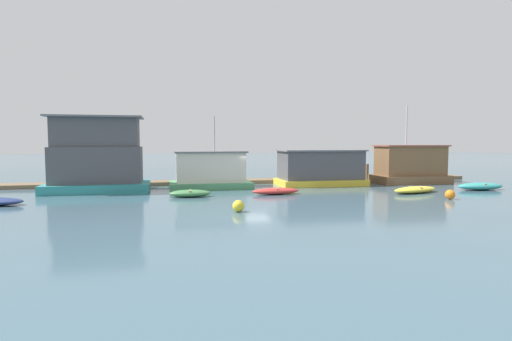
{
  "coord_description": "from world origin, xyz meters",
  "views": [
    {
      "loc": [
        -6.54,
        -30.81,
        3.57
      ],
      "look_at": [
        0.0,
        -1.0,
        1.4
      ],
      "focal_mm": 28.0,
      "sensor_mm": 36.0,
      "label": 1
    }
  ],
  "objects_px": {
    "houseboat_teal": "(97,158)",
    "mooring_post_centre": "(135,179)",
    "dinghy_teal": "(480,186)",
    "houseboat_yellow": "(320,168)",
    "buoy_orange": "(450,194)",
    "dinghy_yellow": "(415,190)",
    "houseboat_brown": "(410,165)",
    "houseboat_green": "(210,171)",
    "mooring_post_near_left": "(367,173)",
    "dinghy_green": "(190,193)",
    "dinghy_red": "(276,191)",
    "buoy_yellow": "(238,206)"
  },
  "relations": [
    {
      "from": "houseboat_brown",
      "to": "dinghy_red",
      "type": "bearing_deg",
      "value": -160.37
    },
    {
      "from": "dinghy_teal",
      "to": "houseboat_yellow",
      "type": "bearing_deg",
      "value": 150.62
    },
    {
      "from": "dinghy_green",
      "to": "mooring_post_near_left",
      "type": "distance_m",
      "value": 17.58
    },
    {
      "from": "houseboat_yellow",
      "to": "dinghy_teal",
      "type": "relative_size",
      "value": 1.97
    },
    {
      "from": "dinghy_red",
      "to": "dinghy_teal",
      "type": "distance_m",
      "value": 15.69
    },
    {
      "from": "houseboat_brown",
      "to": "buoy_orange",
      "type": "distance_m",
      "value": 10.15
    },
    {
      "from": "houseboat_brown",
      "to": "mooring_post_centre",
      "type": "relative_size",
      "value": 5.21
    },
    {
      "from": "houseboat_teal",
      "to": "mooring_post_centre",
      "type": "relative_size",
      "value": 5.6
    },
    {
      "from": "dinghy_yellow",
      "to": "houseboat_brown",
      "type": "bearing_deg",
      "value": 59.45
    },
    {
      "from": "mooring_post_centre",
      "to": "buoy_orange",
      "type": "xyz_separation_m",
      "value": [
        19.81,
        -11.38,
        -0.34
      ]
    },
    {
      "from": "dinghy_teal",
      "to": "mooring_post_near_left",
      "type": "height_order",
      "value": "mooring_post_near_left"
    },
    {
      "from": "houseboat_teal",
      "to": "houseboat_yellow",
      "type": "bearing_deg",
      "value": 2.5
    },
    {
      "from": "buoy_yellow",
      "to": "dinghy_yellow",
      "type": "bearing_deg",
      "value": 20.05
    },
    {
      "from": "dinghy_green",
      "to": "buoy_orange",
      "type": "bearing_deg",
      "value": -16.15
    },
    {
      "from": "dinghy_yellow",
      "to": "buoy_orange",
      "type": "height_order",
      "value": "buoy_orange"
    },
    {
      "from": "dinghy_red",
      "to": "dinghy_yellow",
      "type": "height_order",
      "value": "dinghy_yellow"
    },
    {
      "from": "buoy_orange",
      "to": "dinghy_yellow",
      "type": "bearing_deg",
      "value": 93.63
    },
    {
      "from": "buoy_yellow",
      "to": "houseboat_green",
      "type": "bearing_deg",
      "value": 91.44
    },
    {
      "from": "houseboat_green",
      "to": "buoy_orange",
      "type": "height_order",
      "value": "houseboat_green"
    },
    {
      "from": "houseboat_brown",
      "to": "mooring_post_near_left",
      "type": "height_order",
      "value": "houseboat_brown"
    },
    {
      "from": "houseboat_teal",
      "to": "houseboat_green",
      "type": "relative_size",
      "value": 1.14
    },
    {
      "from": "houseboat_teal",
      "to": "dinghy_teal",
      "type": "distance_m",
      "value": 28.39
    },
    {
      "from": "houseboat_yellow",
      "to": "mooring_post_centre",
      "type": "xyz_separation_m",
      "value": [
        -14.99,
        1.68,
        -0.79
      ]
    },
    {
      "from": "mooring_post_centre",
      "to": "mooring_post_near_left",
      "type": "bearing_deg",
      "value": 0.0
    },
    {
      "from": "houseboat_teal",
      "to": "houseboat_brown",
      "type": "height_order",
      "value": "houseboat_brown"
    },
    {
      "from": "dinghy_red",
      "to": "mooring_post_centre",
      "type": "height_order",
      "value": "mooring_post_centre"
    },
    {
      "from": "houseboat_green",
      "to": "houseboat_brown",
      "type": "distance_m",
      "value": 17.46
    },
    {
      "from": "houseboat_teal",
      "to": "mooring_post_centre",
      "type": "height_order",
      "value": "houseboat_teal"
    },
    {
      "from": "houseboat_yellow",
      "to": "buoy_yellow",
      "type": "xyz_separation_m",
      "value": [
        -8.92,
        -11.34,
        -1.12
      ]
    },
    {
      "from": "houseboat_green",
      "to": "dinghy_green",
      "type": "height_order",
      "value": "houseboat_green"
    },
    {
      "from": "houseboat_green",
      "to": "dinghy_red",
      "type": "height_order",
      "value": "houseboat_green"
    },
    {
      "from": "houseboat_green",
      "to": "dinghy_teal",
      "type": "distance_m",
      "value": 20.47
    },
    {
      "from": "mooring_post_near_left",
      "to": "houseboat_brown",
      "type": "bearing_deg",
      "value": -31.7
    },
    {
      "from": "dinghy_yellow",
      "to": "mooring_post_centre",
      "type": "bearing_deg",
      "value": 157.61
    },
    {
      "from": "houseboat_green",
      "to": "buoy_yellow",
      "type": "relative_size",
      "value": 10.32
    },
    {
      "from": "dinghy_yellow",
      "to": "houseboat_yellow",
      "type": "bearing_deg",
      "value": 125.78
    },
    {
      "from": "buoy_orange",
      "to": "mooring_post_centre",
      "type": "bearing_deg",
      "value": 150.12
    },
    {
      "from": "houseboat_yellow",
      "to": "dinghy_green",
      "type": "height_order",
      "value": "houseboat_yellow"
    },
    {
      "from": "dinghy_teal",
      "to": "buoy_yellow",
      "type": "height_order",
      "value": "buoy_yellow"
    },
    {
      "from": "houseboat_teal",
      "to": "buoy_yellow",
      "type": "bearing_deg",
      "value": -51.27
    },
    {
      "from": "houseboat_yellow",
      "to": "dinghy_yellow",
      "type": "relative_size",
      "value": 1.74
    },
    {
      "from": "mooring_post_near_left",
      "to": "mooring_post_centre",
      "type": "relative_size",
      "value": 1.25
    },
    {
      "from": "houseboat_green",
      "to": "buoy_yellow",
      "type": "height_order",
      "value": "houseboat_green"
    },
    {
      "from": "dinghy_red",
      "to": "mooring_post_centre",
      "type": "bearing_deg",
      "value": 145.46
    },
    {
      "from": "houseboat_brown",
      "to": "dinghy_green",
      "type": "height_order",
      "value": "houseboat_brown"
    },
    {
      "from": "houseboat_teal",
      "to": "houseboat_brown",
      "type": "distance_m",
      "value": 25.68
    },
    {
      "from": "dinghy_green",
      "to": "houseboat_yellow",
      "type": "bearing_deg",
      "value": 24.85
    },
    {
      "from": "houseboat_green",
      "to": "dinghy_red",
      "type": "bearing_deg",
      "value": -50.64
    },
    {
      "from": "houseboat_yellow",
      "to": "houseboat_brown",
      "type": "height_order",
      "value": "houseboat_brown"
    },
    {
      "from": "houseboat_yellow",
      "to": "mooring_post_near_left",
      "type": "xyz_separation_m",
      "value": [
        5.17,
        1.68,
        -0.63
      ]
    }
  ]
}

